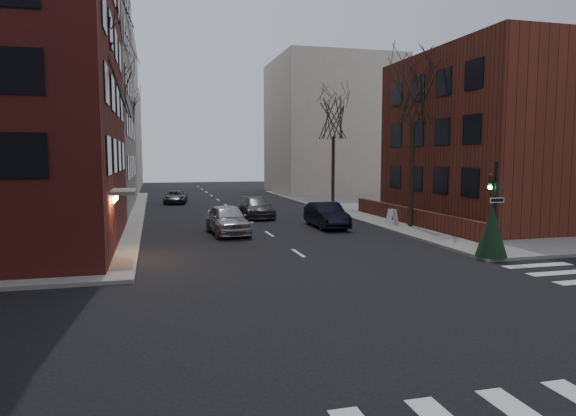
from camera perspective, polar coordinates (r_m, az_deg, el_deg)
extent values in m
plane|color=black|center=(12.63, 16.64, -14.69)|extent=(160.00, 160.00, 0.00)
cube|color=gray|center=(53.55, 26.58, 0.52)|extent=(44.00, 44.00, 0.15)
cube|color=gray|center=(46.38, -29.08, 17.01)|extent=(18.00, 18.00, 28.00)
cube|color=#59241A|center=(36.94, 23.56, 7.02)|extent=(12.00, 14.00, 11.00)
cube|color=#59241A|center=(33.18, 13.39, -0.86)|extent=(0.35, 16.00, 1.00)
cube|color=beige|center=(65.82, -22.58, 9.32)|extent=(14.00, 16.00, 18.00)
cube|color=beige|center=(63.83, 4.87, 8.96)|extent=(14.00, 14.00, 16.00)
cube|color=beige|center=(82.39, -19.51, 7.22)|extent=(10.00, 12.00, 14.00)
cylinder|color=black|center=(23.91, 22.00, 0.01)|extent=(0.14, 0.14, 4.00)
cylinder|color=black|center=(24.16, 21.84, -4.48)|extent=(0.44, 0.44, 0.20)
imported|color=black|center=(23.70, 21.60, 2.04)|extent=(0.16, 0.20, 1.00)
sphere|color=#19FF4C|center=(23.62, 21.53, 2.15)|extent=(0.18, 0.18, 0.18)
cube|color=white|center=(23.79, 22.21, 0.82)|extent=(0.70, 0.03, 0.22)
cylinder|color=#2D231C|center=(24.23, -20.72, 3.26)|extent=(0.28, 0.28, 6.65)
cylinder|color=#2D231C|center=(36.17, -18.75, 4.29)|extent=(0.28, 0.28, 7.00)
cylinder|color=#2D231C|center=(50.15, -17.62, 4.24)|extent=(0.28, 0.28, 6.30)
cylinder|color=#2D231C|center=(31.87, 13.55, 3.66)|extent=(0.28, 0.28, 6.30)
cylinder|color=#2D231C|center=(44.70, 5.03, 4.11)|extent=(0.28, 0.28, 5.95)
cylinder|color=black|center=(32.16, -18.16, 3.28)|extent=(0.12, 0.12, 6.00)
sphere|color=#FFA54C|center=(32.19, -18.33, 8.80)|extent=(0.36, 0.36, 0.36)
cylinder|color=black|center=(52.13, -16.85, 4.14)|extent=(0.12, 0.12, 6.00)
sphere|color=#FFA54C|center=(52.15, -16.95, 7.55)|extent=(0.36, 0.36, 0.36)
imported|color=black|center=(31.73, 4.29, -0.78)|extent=(1.68, 4.72, 1.55)
imported|color=#A0A0A5|center=(29.16, -6.74, -1.27)|extent=(2.26, 5.00, 1.66)
imported|color=#3C3C41|center=(36.95, -3.48, 0.06)|extent=(2.08, 4.99, 1.44)
imported|color=#3B3B3F|center=(49.23, -12.39, 1.20)|extent=(2.47, 4.49, 1.19)
cube|color=white|center=(32.79, 11.50, -0.92)|extent=(0.47, 0.63, 0.96)
cone|color=#16331C|center=(23.33, 21.71, -2.37)|extent=(1.33, 1.33, 2.17)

